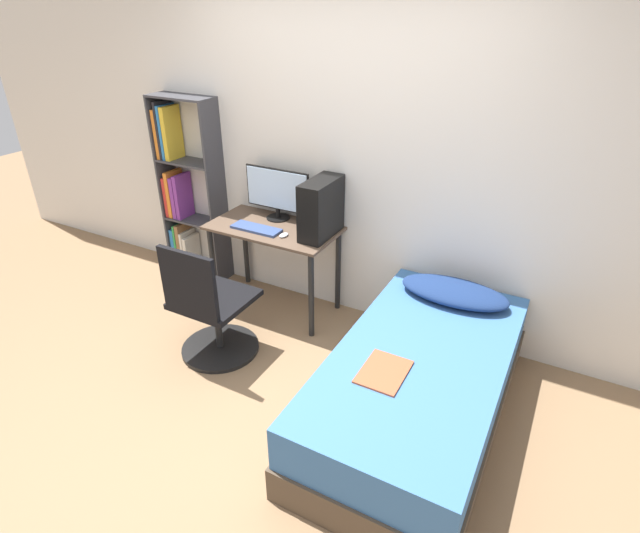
# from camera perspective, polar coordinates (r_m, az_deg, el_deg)

# --- Properties ---
(ground_plane) EXTENTS (14.00, 14.00, 0.00)m
(ground_plane) POSITION_cam_1_polar(r_m,az_deg,el_deg) (3.28, -9.90, -17.13)
(ground_plane) COLOR #846647
(wall_back) EXTENTS (8.00, 0.05, 2.50)m
(wall_back) POSITION_cam_1_polar(r_m,az_deg,el_deg) (3.78, 3.08, 11.92)
(wall_back) COLOR silver
(wall_back) RESTS_ON ground_plane
(desk) EXTENTS (1.03, 0.55, 0.74)m
(desk) POSITION_cam_1_polar(r_m,az_deg,el_deg) (3.99, -5.27, 2.90)
(desk) COLOR brown
(desk) RESTS_ON ground_plane
(bookshelf) EXTENTS (0.58, 0.23, 1.63)m
(bookshelf) POSITION_cam_1_polar(r_m,az_deg,el_deg) (4.67, -15.34, 7.91)
(bookshelf) COLOR #38383D
(bookshelf) RESTS_ON ground_plane
(office_chair) EXTENTS (0.57, 0.57, 0.91)m
(office_chair) POSITION_cam_1_polar(r_m,az_deg,el_deg) (3.62, -12.36, -5.37)
(office_chair) COLOR black
(office_chair) RESTS_ON ground_plane
(bed) EXTENTS (0.96, 1.88, 0.50)m
(bed) POSITION_cam_1_polar(r_m,az_deg,el_deg) (3.16, 11.11, -13.27)
(bed) COLOR #4C3D2D
(bed) RESTS_ON ground_plane
(pillow) EXTENTS (0.73, 0.36, 0.11)m
(pillow) POSITION_cam_1_polar(r_m,az_deg,el_deg) (3.52, 15.08, -2.82)
(pillow) COLOR navy
(pillow) RESTS_ON bed
(magazine) EXTENTS (0.24, 0.32, 0.01)m
(magazine) POSITION_cam_1_polar(r_m,az_deg,el_deg) (2.83, 7.30, -11.85)
(magazine) COLOR #B24C2D
(magazine) RESTS_ON bed
(monitor) EXTENTS (0.57, 0.19, 0.41)m
(monitor) POSITION_cam_1_polar(r_m,az_deg,el_deg) (4.01, -4.92, 8.49)
(monitor) COLOR black
(monitor) RESTS_ON desk
(keyboard) EXTENTS (0.40, 0.14, 0.02)m
(keyboard) POSITION_cam_1_polar(r_m,az_deg,el_deg) (3.90, -7.29, 4.33)
(keyboard) COLOR #33477A
(keyboard) RESTS_ON desk
(pc_tower) EXTENTS (0.18, 0.42, 0.43)m
(pc_tower) POSITION_cam_1_polar(r_m,az_deg,el_deg) (3.70, 0.14, 6.67)
(pc_tower) COLOR black
(pc_tower) RESTS_ON desk
(mouse) EXTENTS (0.06, 0.09, 0.02)m
(mouse) POSITION_cam_1_polar(r_m,az_deg,el_deg) (3.77, -4.16, 3.61)
(mouse) COLOR silver
(mouse) RESTS_ON desk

